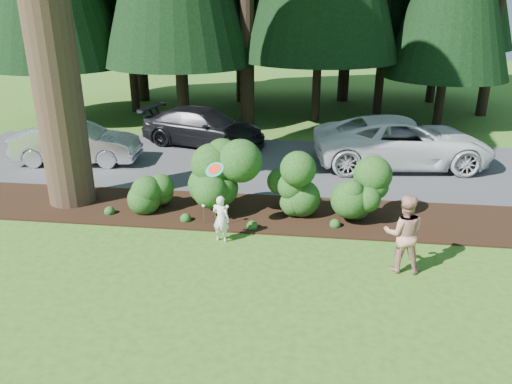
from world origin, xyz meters
TOP-DOWN VIEW (x-y plane):
  - ground at (0.00, 0.00)m, footprint 80.00×80.00m
  - mulch_bed at (0.00, 3.25)m, footprint 16.00×2.50m
  - driveway at (0.00, 7.50)m, footprint 22.00×6.00m
  - shrub_row at (0.77, 3.14)m, footprint 6.53×1.60m
  - lily_cluster at (-0.30, 2.40)m, footprint 0.69×0.09m
  - car_silver_wagon at (-6.05, 6.76)m, footprint 4.37×1.92m
  - car_white_suv at (5.00, 7.86)m, footprint 6.20×3.44m
  - car_dark_suv at (-2.21, 9.49)m, footprint 5.19×3.08m
  - child at (0.01, 1.57)m, footprint 0.48×0.38m
  - adult at (4.02, 0.72)m, footprint 0.84×0.66m
  - frisbee at (-0.17, 1.89)m, footprint 0.49×0.40m

SIDE VIEW (x-z plane):
  - ground at x=0.00m, z-range 0.00..0.00m
  - driveway at x=0.00m, z-range 0.00..0.03m
  - mulch_bed at x=0.00m, z-range 0.00..0.05m
  - lily_cluster at x=-0.30m, z-range 0.21..0.78m
  - child at x=0.01m, z-range 0.00..1.14m
  - car_silver_wagon at x=-6.05m, z-range 0.03..1.43m
  - car_dark_suv at x=-2.21m, z-range 0.03..1.44m
  - shrub_row at x=0.77m, z-range 0.00..1.61m
  - adult at x=4.02m, z-range 0.00..1.70m
  - car_white_suv at x=5.00m, z-range 0.03..1.67m
  - frisbee at x=-0.17m, z-range 1.49..1.84m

